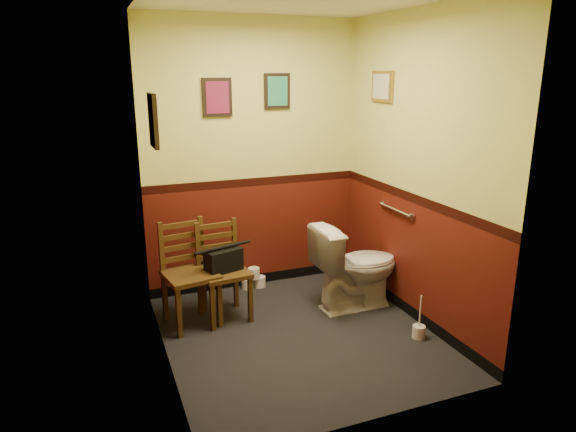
# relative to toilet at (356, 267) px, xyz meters

# --- Properties ---
(floor) EXTENTS (2.20, 2.40, 0.00)m
(floor) POSITION_rel_toilet_xyz_m (-0.72, -0.33, -0.41)
(floor) COLOR black
(floor) RESTS_ON ground
(wall_back) EXTENTS (2.20, 0.00, 2.70)m
(wall_back) POSITION_rel_toilet_xyz_m (-0.72, 0.87, 0.94)
(wall_back) COLOR #4D140C
(wall_back) RESTS_ON ground
(wall_front) EXTENTS (2.20, 0.00, 2.70)m
(wall_front) POSITION_rel_toilet_xyz_m (-0.72, -1.53, 0.94)
(wall_front) COLOR #4D140C
(wall_front) RESTS_ON ground
(wall_left) EXTENTS (0.00, 2.40, 2.70)m
(wall_left) POSITION_rel_toilet_xyz_m (-1.82, -0.33, 0.94)
(wall_left) COLOR #4D140C
(wall_left) RESTS_ON ground
(wall_right) EXTENTS (0.00, 2.40, 2.70)m
(wall_right) POSITION_rel_toilet_xyz_m (0.38, -0.33, 0.94)
(wall_right) COLOR #4D140C
(wall_right) RESTS_ON ground
(grab_bar) EXTENTS (0.05, 0.56, 0.06)m
(grab_bar) POSITION_rel_toilet_xyz_m (0.35, -0.08, 0.54)
(grab_bar) COLOR silver
(grab_bar) RESTS_ON wall_right
(framed_print_back_a) EXTENTS (0.28, 0.04, 0.36)m
(framed_print_back_a) POSITION_rel_toilet_xyz_m (-1.07, 0.85, 1.54)
(framed_print_back_a) COLOR black
(framed_print_back_a) RESTS_ON wall_back
(framed_print_back_b) EXTENTS (0.26, 0.04, 0.34)m
(framed_print_back_b) POSITION_rel_toilet_xyz_m (-0.47, 0.85, 1.59)
(framed_print_back_b) COLOR black
(framed_print_back_b) RESTS_ON wall_back
(framed_print_left) EXTENTS (0.04, 0.30, 0.38)m
(framed_print_left) POSITION_rel_toilet_xyz_m (-1.80, -0.23, 1.44)
(framed_print_left) COLOR black
(framed_print_left) RESTS_ON wall_left
(framed_print_right) EXTENTS (0.04, 0.34, 0.28)m
(framed_print_right) POSITION_rel_toilet_xyz_m (0.36, 0.27, 1.64)
(framed_print_right) COLOR olive
(framed_print_right) RESTS_ON wall_right
(toilet) EXTENTS (0.84, 0.48, 0.81)m
(toilet) POSITION_rel_toilet_xyz_m (0.00, 0.00, 0.00)
(toilet) COLOR white
(toilet) RESTS_ON floor
(toilet_brush) EXTENTS (0.11, 0.11, 0.39)m
(toilet_brush) POSITION_rel_toilet_xyz_m (0.21, -0.74, -0.34)
(toilet_brush) COLOR silver
(toilet_brush) RESTS_ON floor
(chair_left) EXTENTS (0.50, 0.50, 0.93)m
(chair_left) POSITION_rel_toilet_xyz_m (-1.53, 0.26, 0.06)
(chair_left) COLOR #4B3316
(chair_left) RESTS_ON floor
(chair_right) EXTENTS (0.45, 0.45, 0.89)m
(chair_right) POSITION_rel_toilet_xyz_m (-1.22, 0.26, 0.04)
(chair_right) COLOR #4B3316
(chair_right) RESTS_ON floor
(handbag) EXTENTS (0.35, 0.24, 0.24)m
(handbag) POSITION_rel_toilet_xyz_m (-1.22, 0.22, 0.16)
(handbag) COLOR black
(handbag) RESTS_ON chair_right
(tp_stack) EXTENTS (0.25, 0.13, 0.22)m
(tp_stack) POSITION_rel_toilet_xyz_m (-0.77, 0.78, -0.31)
(tp_stack) COLOR silver
(tp_stack) RESTS_ON floor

